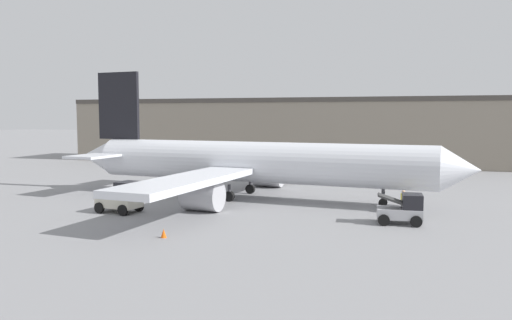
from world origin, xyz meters
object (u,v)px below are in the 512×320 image
object	(u,v)px
safety_cone_near	(164,233)
belt_loader_truck	(403,209)
baggage_tug	(122,198)
airplane	(246,163)
ground_crew_worker	(403,201)

from	to	relation	value
safety_cone_near	belt_loader_truck	bearing A→B (deg)	30.08
baggage_tug	belt_loader_truck	world-z (taller)	baggage_tug
airplane	belt_loader_truck	bearing A→B (deg)	-23.04
baggage_tug	belt_loader_truck	bearing A→B (deg)	14.30
airplane	ground_crew_worker	size ratio (longest dim) A/B	21.32
airplane	ground_crew_worker	distance (m)	14.48
airplane	belt_loader_truck	xyz separation A→B (m)	(13.77, -7.67, -2.21)
baggage_tug	safety_cone_near	world-z (taller)	baggage_tug
safety_cone_near	baggage_tug	bearing A→B (deg)	136.39
ground_crew_worker	safety_cone_near	xyz separation A→B (m)	(-14.15, -12.13, -0.69)
ground_crew_worker	baggage_tug	world-z (taller)	baggage_tug
belt_loader_truck	safety_cone_near	world-z (taller)	belt_loader_truck
airplane	belt_loader_truck	world-z (taller)	airplane
ground_crew_worker	baggage_tug	xyz separation A→B (m)	(-20.88, -5.73, 0.17)
ground_crew_worker	safety_cone_near	size ratio (longest dim) A/B	3.28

